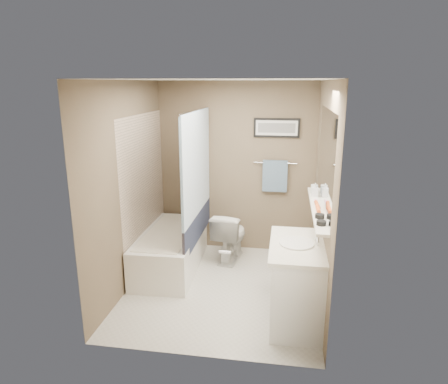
% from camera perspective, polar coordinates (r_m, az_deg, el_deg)
% --- Properties ---
extents(ground, '(2.50, 2.50, 0.00)m').
position_cam_1_polar(ground, '(4.91, -0.28, -13.53)').
color(ground, beige).
rests_on(ground, ground).
extents(ceiling, '(2.20, 2.50, 0.04)m').
position_cam_1_polar(ceiling, '(4.29, -0.32, 15.49)').
color(ceiling, white).
rests_on(ceiling, wall_back).
extents(wall_back, '(2.20, 0.04, 2.40)m').
position_cam_1_polar(wall_back, '(5.64, 1.72, 3.37)').
color(wall_back, brown).
rests_on(wall_back, ground).
extents(wall_front, '(2.20, 0.04, 2.40)m').
position_cam_1_polar(wall_front, '(3.30, -3.76, -5.44)').
color(wall_front, brown).
rests_on(wall_front, ground).
extents(wall_left, '(0.04, 2.50, 2.40)m').
position_cam_1_polar(wall_left, '(4.74, -13.29, 0.65)').
color(wall_left, brown).
rests_on(wall_left, ground).
extents(wall_right, '(0.04, 2.50, 2.40)m').
position_cam_1_polar(wall_right, '(4.41, 13.67, -0.46)').
color(wall_right, brown).
rests_on(wall_right, ground).
extents(tile_surround, '(0.02, 1.55, 2.00)m').
position_cam_1_polar(tile_surround, '(5.25, -11.26, -0.08)').
color(tile_surround, beige).
rests_on(tile_surround, wall_left).
extents(curtain_rod, '(0.02, 1.55, 0.02)m').
position_cam_1_polar(curtain_rod, '(4.87, -4.09, 11.55)').
color(curtain_rod, silver).
rests_on(curtain_rod, wall_left).
extents(curtain_upper, '(0.03, 1.45, 1.28)m').
position_cam_1_polar(curtain_upper, '(4.96, -3.95, 4.04)').
color(curtain_upper, white).
rests_on(curtain_upper, curtain_rod).
extents(curtain_lower, '(0.03, 1.45, 0.36)m').
position_cam_1_polar(curtain_lower, '(5.18, -3.78, -4.89)').
color(curtain_lower, '#242B43').
rests_on(curtain_lower, curtain_rod).
extents(mirror, '(0.02, 1.60, 1.00)m').
position_cam_1_polar(mirror, '(4.18, 14.32, 4.53)').
color(mirror, silver).
rests_on(mirror, wall_right).
extents(shelf, '(0.12, 1.60, 0.03)m').
position_cam_1_polar(shelf, '(4.30, 13.14, -2.26)').
color(shelf, silver).
rests_on(shelf, wall_right).
extents(towel_bar, '(0.60, 0.02, 0.02)m').
position_cam_1_polar(towel_bar, '(5.56, 7.35, 4.13)').
color(towel_bar, silver).
rests_on(towel_bar, wall_back).
extents(towel, '(0.34, 0.05, 0.44)m').
position_cam_1_polar(towel, '(5.58, 7.28, 2.28)').
color(towel, '#80A1BA').
rests_on(towel, towel_bar).
extents(art_frame, '(0.62, 0.02, 0.26)m').
position_cam_1_polar(art_frame, '(5.50, 7.53, 9.07)').
color(art_frame, black).
rests_on(art_frame, wall_back).
extents(art_mat, '(0.56, 0.00, 0.20)m').
position_cam_1_polar(art_mat, '(5.49, 7.52, 9.06)').
color(art_mat, white).
rests_on(art_mat, art_frame).
extents(art_image, '(0.50, 0.00, 0.13)m').
position_cam_1_polar(art_image, '(5.49, 7.52, 9.06)').
color(art_image, '#595959').
rests_on(art_image, art_mat).
extents(door, '(0.80, 0.02, 2.00)m').
position_cam_1_polar(door, '(3.30, 5.75, -9.28)').
color(door, silver).
rests_on(door, wall_front).
extents(door_handle, '(0.10, 0.02, 0.02)m').
position_cam_1_polar(door_handle, '(3.38, 0.14, -8.60)').
color(door_handle, silver).
rests_on(door_handle, door).
extents(bathtub, '(0.75, 1.52, 0.50)m').
position_cam_1_polar(bathtub, '(5.33, -7.59, -8.23)').
color(bathtub, white).
rests_on(bathtub, ground).
extents(tub_rim, '(0.56, 1.36, 0.02)m').
position_cam_1_polar(tub_rim, '(5.24, -7.69, -5.72)').
color(tub_rim, white).
rests_on(tub_rim, bathtub).
extents(toilet, '(0.48, 0.73, 0.69)m').
position_cam_1_polar(toilet, '(5.50, 0.90, -6.26)').
color(toilet, silver).
rests_on(toilet, ground).
extents(vanity, '(0.51, 0.91, 0.80)m').
position_cam_1_polar(vanity, '(4.20, 10.31, -12.88)').
color(vanity, white).
rests_on(vanity, ground).
extents(countertop, '(0.54, 0.96, 0.04)m').
position_cam_1_polar(countertop, '(4.02, 10.46, -7.59)').
color(countertop, silver).
rests_on(countertop, vanity).
extents(sink_basin, '(0.34, 0.34, 0.01)m').
position_cam_1_polar(sink_basin, '(4.01, 10.33, -7.22)').
color(sink_basin, silver).
rests_on(sink_basin, countertop).
extents(faucet_spout, '(0.02, 0.02, 0.10)m').
position_cam_1_polar(faucet_spout, '(4.01, 13.24, -6.76)').
color(faucet_spout, silver).
rests_on(faucet_spout, countertop).
extents(faucet_knob, '(0.05, 0.05, 0.05)m').
position_cam_1_polar(faucet_knob, '(4.11, 13.13, -6.50)').
color(faucet_knob, silver).
rests_on(faucet_knob, countertop).
extents(candle_bowl_near, '(0.09, 0.09, 0.04)m').
position_cam_1_polar(candle_bowl_near, '(3.76, 13.72, -4.31)').
color(candle_bowl_near, black).
rests_on(candle_bowl_near, shelf).
extents(candle_bowl_far, '(0.09, 0.09, 0.04)m').
position_cam_1_polar(candle_bowl_far, '(3.94, 13.51, -3.36)').
color(candle_bowl_far, black).
rests_on(candle_bowl_far, shelf).
extents(hair_brush_front, '(0.04, 0.22, 0.04)m').
position_cam_1_polar(hair_brush_front, '(4.15, 13.29, -2.34)').
color(hair_brush_front, '#E55920').
rests_on(hair_brush_front, shelf).
extents(hair_brush_back, '(0.06, 0.22, 0.04)m').
position_cam_1_polar(hair_brush_back, '(4.28, 13.17, -1.79)').
color(hair_brush_back, '#C2491B').
rests_on(hair_brush_back, shelf).
extents(pink_comb, '(0.03, 0.16, 0.01)m').
position_cam_1_polar(pink_comb, '(4.47, 13.00, -1.32)').
color(pink_comb, pink).
rests_on(pink_comb, shelf).
extents(glass_jar, '(0.08, 0.08, 0.10)m').
position_cam_1_polar(glass_jar, '(4.80, 12.77, 0.42)').
color(glass_jar, white).
rests_on(glass_jar, shelf).
extents(soap_bottle, '(0.07, 0.07, 0.15)m').
position_cam_1_polar(soap_bottle, '(4.66, 12.89, 0.30)').
color(soap_bottle, '#999999').
rests_on(soap_bottle, shelf).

